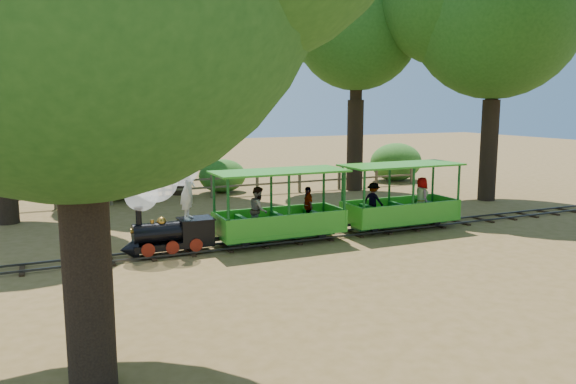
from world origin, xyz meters
name	(u,v)px	position (x,y,z in m)	size (l,w,h in m)	color
ground	(324,238)	(0.00, 0.00, 0.00)	(90.00, 90.00, 0.00)	olive
track	(324,235)	(0.00, 0.00, 0.07)	(22.00, 1.00, 0.10)	#3F3D3A
locomotive	(164,195)	(-4.60, 0.07, 1.56)	(2.40, 1.13, 2.76)	black
carriage_front	(279,215)	(-1.44, 0.00, 0.81)	(3.75, 1.53, 1.95)	green
carriage_rear	(399,204)	(2.62, 0.01, 0.80)	(3.75, 1.53, 1.95)	green
oak_ne	(356,21)	(5.47, 7.57, 7.40)	(6.83, 6.01, 9.88)	#2D2116
oak_e	(495,5)	(8.97, 3.09, 7.63)	(8.20, 7.21, 10.58)	#2D2116
fence	(235,183)	(0.00, 8.00, 0.58)	(18.10, 0.10, 1.00)	brown
shrub_west	(86,183)	(-5.78, 9.30, 0.75)	(2.18, 1.68, 1.51)	#2D6B1E
shrub_mid_w	(120,178)	(-4.49, 9.30, 0.87)	(2.51, 1.93, 1.74)	#2D6B1E
shrub_mid_e	(222,176)	(-0.13, 9.30, 0.73)	(2.10, 1.61, 1.45)	#2D6B1E
shrub_east	(396,162)	(9.00, 9.30, 0.95)	(2.74, 2.11, 1.90)	#2D6B1E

